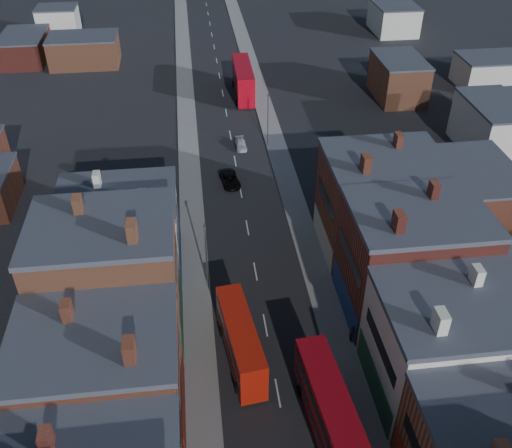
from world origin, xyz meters
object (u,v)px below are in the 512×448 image
object	(u,v)px
bus_2	(243,80)
car_3	(241,144)
car_2	(230,180)
bus_1	(329,408)
ped_3	(352,333)
bus_0	(241,341)

from	to	relation	value
bus_2	car_3	distance (m)	18.85
car_2	car_3	size ratio (longest dim) A/B	1.28
car_2	bus_1	bearing A→B (deg)	-90.55
bus_1	car_2	xyz separation A→B (m)	(-4.59, 37.95, -1.95)
bus_2	car_2	bearing A→B (deg)	-98.68
bus_1	ped_3	xyz separation A→B (m)	(4.31, 8.84, -1.52)
bus_0	bus_1	bearing A→B (deg)	-59.46
ped_3	bus_0	bearing A→B (deg)	94.15
car_3	ped_3	bearing A→B (deg)	-82.38
bus_1	car_3	xyz separation A→B (m)	(-2.19, 47.77, -2.07)
bus_1	bus_2	bearing A→B (deg)	84.81
car_2	ped_3	distance (m)	30.45
bus_2	car_3	size ratio (longest dim) A/B	3.40
bus_2	bus_0	bearing A→B (deg)	-95.41
car_2	car_3	world-z (taller)	car_2
bus_2	car_3	world-z (taller)	bus_2
bus_0	car_2	xyz separation A→B (m)	(1.57, 29.98, -1.77)
bus_0	bus_1	distance (m)	10.08
bus_1	bus_2	distance (m)	66.32
bus_0	car_3	xyz separation A→B (m)	(3.97, 39.79, -1.89)
bus_2	car_2	size ratio (longest dim) A/B	2.65
car_2	ped_3	size ratio (longest dim) A/B	2.45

